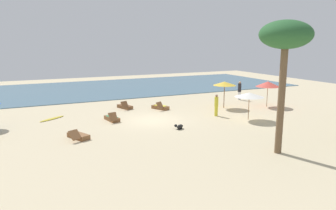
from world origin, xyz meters
TOP-DOWN VIEW (x-y plane):
  - ground_plane at (0.00, 0.00)m, footprint 60.00×60.00m
  - ocean_water at (0.00, 17.00)m, footprint 48.00×16.00m
  - umbrella_1 at (7.23, 1.48)m, footprint 1.93×1.93m
  - umbrella_2 at (6.38, -2.82)m, footprint 2.10×2.10m
  - umbrella_3 at (10.96, 0.35)m, footprint 2.07×2.07m
  - lounger_0 at (-5.68, -2.28)m, footprint 1.25×1.79m
  - lounger_2 at (-2.70, 1.09)m, footprint 0.84×1.72m
  - lounger_3 at (2.07, 3.28)m, footprint 1.26×1.73m
  - lounger_4 at (-0.55, 4.80)m, footprint 1.08×1.75m
  - person_0 at (10.82, 4.05)m, footprint 0.44×0.44m
  - person_1 at (4.93, -0.80)m, footprint 0.39×0.39m
  - palm_0 at (3.18, -9.14)m, footprint 2.54×2.54m
  - dog at (0.67, -2.96)m, footprint 0.66×0.55m
  - surfboard at (-6.56, 3.46)m, footprint 2.04×1.65m

SIDE VIEW (x-z plane):
  - ground_plane at x=0.00m, z-range 0.00..0.00m
  - ocean_water at x=0.00m, z-range 0.00..0.06m
  - surfboard at x=-6.56m, z-range 0.00..0.07m
  - dog at x=0.67m, z-range 0.01..0.33m
  - lounger_0 at x=-5.68m, z-range -0.16..0.50m
  - lounger_4 at x=-0.55m, z-range -0.20..0.54m
  - lounger_2 at x=-2.70m, z-range -0.19..0.54m
  - lounger_3 at x=2.07m, z-range -0.19..0.55m
  - person_1 at x=4.93m, z-range 0.02..1.68m
  - person_0 at x=10.82m, z-range 0.02..1.83m
  - umbrella_2 at x=6.38m, z-range 0.84..2.84m
  - umbrella_3 at x=10.96m, z-range 0.87..3.09m
  - umbrella_1 at x=7.23m, z-range 0.97..3.23m
  - palm_0 at x=3.18m, z-range 2.41..9.06m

